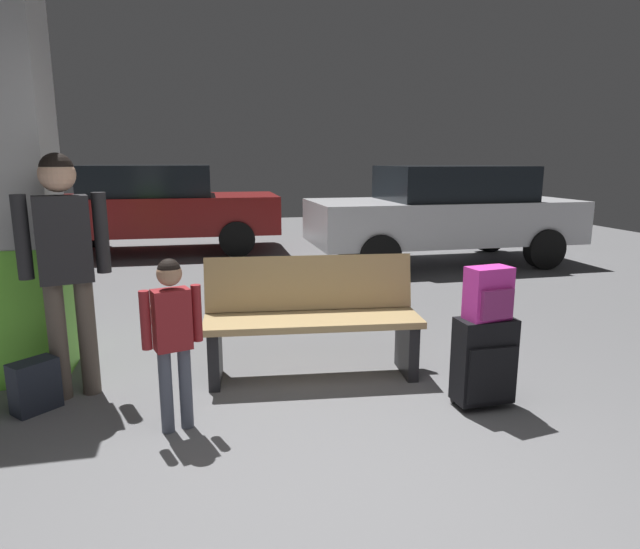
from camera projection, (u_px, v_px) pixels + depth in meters
The scene contains 10 objects.
ground_plane at pixel (257, 304), 6.41m from camera, with size 18.00×18.00×0.10m, color slate.
structural_pillar at pixel (12, 193), 3.89m from camera, with size 0.57×0.57×2.78m.
bench at pixel (312, 318), 4.11m from camera, with size 1.64×0.68×0.89m.
suitcase at pixel (484, 361), 3.57m from camera, with size 0.39×0.24×0.60m.
backpack_bright at pixel (489, 294), 3.47m from camera, with size 0.30×0.23×0.34m.
child at pixel (172, 327), 3.19m from camera, with size 0.35×0.20×1.06m.
adult at pixel (64, 251), 3.60m from camera, with size 0.55×0.27×1.65m.
backpack_dark_floor at pixel (34, 386), 3.55m from camera, with size 0.32×0.31×0.34m.
parked_car_far at pixel (156, 206), 9.55m from camera, with size 4.13×1.86×1.51m.
parked_car_near at pixel (444, 212), 8.52m from camera, with size 4.11×1.82×1.51m.
Camera 1 is at (-0.64, -2.21, 1.61)m, focal length 30.67 mm.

